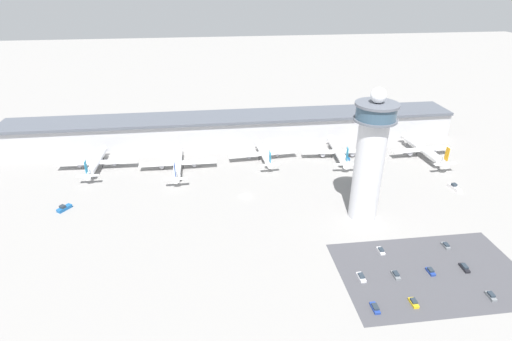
% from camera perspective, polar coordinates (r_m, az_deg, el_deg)
% --- Properties ---
extents(ground_plane, '(1000.00, 1000.00, 0.00)m').
position_cam_1_polar(ground_plane, '(185.57, -1.52, -3.69)').
color(ground_plane, gray).
extents(terminal_building, '(269.05, 25.00, 15.59)m').
position_cam_1_polar(terminal_building, '(245.42, -3.22, 6.15)').
color(terminal_building, '#B2B2B7').
rests_on(terminal_building, ground).
extents(control_tower, '(16.54, 16.54, 55.58)m').
position_cam_1_polar(control_tower, '(164.71, 15.96, 1.92)').
color(control_tower, silver).
rests_on(control_tower, ground).
extents(parking_lot_surface, '(64.00, 40.00, 0.01)m').
position_cam_1_polar(parking_lot_surface, '(155.24, 23.81, -13.22)').
color(parking_lot_surface, '#424247').
rests_on(parking_lot_surface, ground).
extents(airplane_gate_alpha, '(42.00, 34.68, 12.27)m').
position_cam_1_polar(airplane_gate_alpha, '(224.35, -21.84, 1.13)').
color(airplane_gate_alpha, silver).
rests_on(airplane_gate_alpha, ground).
extents(airplane_gate_bravo, '(39.95, 39.61, 12.45)m').
position_cam_1_polar(airplane_gate_bravo, '(212.00, -11.12, 1.09)').
color(airplane_gate_bravo, white).
rests_on(airplane_gate_bravo, ground).
extents(airplane_gate_charlie, '(38.16, 33.15, 11.75)m').
position_cam_1_polar(airplane_gate_charlie, '(218.69, 1.06, 2.49)').
color(airplane_gate_charlie, white).
rests_on(airplane_gate_charlie, ground).
extents(airplane_gate_delta, '(39.97, 38.07, 13.71)m').
position_cam_1_polar(airplane_gate_delta, '(226.01, 11.62, 2.73)').
color(airplane_gate_delta, white).
rests_on(airplane_gate_delta, ground).
extents(airplane_gate_echo, '(34.92, 42.73, 14.26)m').
position_cam_1_polar(airplane_gate_echo, '(240.94, 22.74, 2.84)').
color(airplane_gate_echo, white).
rests_on(airplane_gate_echo, ground).
extents(service_truck_catering, '(7.30, 7.09, 2.58)m').
position_cam_1_polar(service_truck_catering, '(199.51, 14.69, -2.03)').
color(service_truck_catering, black).
rests_on(service_truck_catering, ground).
extents(service_truck_fuel, '(5.74, 8.40, 2.84)m').
position_cam_1_polar(service_truck_fuel, '(227.10, 12.39, 1.90)').
color(service_truck_fuel, black).
rests_on(service_truck_fuel, ground).
extents(service_truck_baggage, '(3.21, 7.24, 2.58)m').
position_cam_1_polar(service_truck_baggage, '(213.41, 26.49, -2.17)').
color(service_truck_baggage, black).
rests_on(service_truck_baggage, ground).
extents(service_truck_water, '(5.79, 6.61, 2.48)m').
position_cam_1_polar(service_truck_water, '(194.12, -25.73, -4.86)').
color(service_truck_water, black).
rests_on(service_truck_water, ground).
extents(car_blue_compact, '(1.89, 4.12, 1.52)m').
position_cam_1_polar(car_blue_compact, '(154.77, 23.66, -13.05)').
color(car_blue_compact, black).
rests_on(car_blue_compact, ground).
extents(car_black_suv, '(1.89, 4.84, 1.53)m').
position_cam_1_polar(car_black_suv, '(161.43, 27.63, -12.19)').
color(car_black_suv, black).
rests_on(car_black_suv, ground).
extents(car_green_van, '(1.82, 4.14, 1.51)m').
position_cam_1_polar(car_green_van, '(169.67, 25.47, -9.65)').
color(car_green_van, black).
rests_on(car_green_van, ground).
extents(car_red_hatchback, '(1.83, 4.14, 1.57)m').
position_cam_1_polar(car_red_hatchback, '(140.78, 21.59, -17.13)').
color(car_red_hatchback, black).
rests_on(car_red_hatchback, ground).
extents(car_yellow_taxi, '(2.02, 4.82, 1.38)m').
position_cam_1_polar(car_yellow_taxi, '(144.87, 14.80, -14.49)').
color(car_yellow_taxi, black).
rests_on(car_yellow_taxi, ground).
extents(car_navy_sedan, '(1.82, 4.35, 1.59)m').
position_cam_1_polar(car_navy_sedan, '(148.86, 19.34, -13.91)').
color(car_navy_sedan, black).
rests_on(car_navy_sedan, ground).
extents(car_maroon_suv, '(1.88, 4.30, 1.58)m').
position_cam_1_polar(car_maroon_suv, '(153.49, 30.54, -15.18)').
color(car_maroon_suv, black).
rests_on(car_maroon_suv, ground).
extents(car_white_wagon, '(1.86, 4.30, 1.35)m').
position_cam_1_polar(car_white_wagon, '(158.33, 17.40, -10.87)').
color(car_white_wagon, black).
rests_on(car_white_wagon, ground).
extents(car_grey_coupe, '(1.87, 4.72, 1.44)m').
position_cam_1_polar(car_grey_coupe, '(135.41, 16.64, -18.28)').
color(car_grey_coupe, black).
rests_on(car_grey_coupe, ground).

